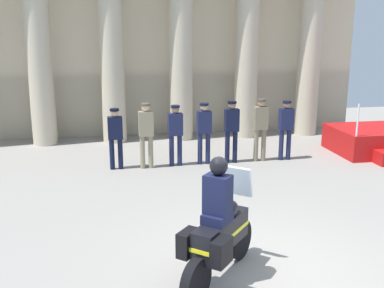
{
  "coord_description": "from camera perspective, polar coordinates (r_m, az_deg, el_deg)",
  "views": [
    {
      "loc": [
        -2.09,
        -5.88,
        3.57
      ],
      "look_at": [
        -0.56,
        2.93,
        1.34
      ],
      "focal_mm": 42.37,
      "sensor_mm": 36.0,
      "label": 1
    }
  ],
  "objects": [
    {
      "name": "colonnade_backdrop",
      "position": [
        15.47,
        -5.89,
        12.58
      ],
      "size": [
        15.19,
        1.62,
        5.95
      ],
      "color": "#B6AB91",
      "rests_on": "ground_plane"
    },
    {
      "name": "officer_in_row_4",
      "position": [
        12.46,
        5.01,
        2.17
      ],
      "size": [
        0.39,
        0.24,
        1.73
      ],
      "rotation": [
        0.0,
        0.0,
        3.18
      ],
      "color": "black",
      "rests_on": "ground_plane"
    },
    {
      "name": "officer_in_row_5",
      "position": [
        12.73,
        8.62,
        2.41
      ],
      "size": [
        0.39,
        0.24,
        1.76
      ],
      "rotation": [
        0.0,
        0.0,
        3.18
      ],
      "color": "#7A7056",
      "rests_on": "ground_plane"
    },
    {
      "name": "motorcycle_with_rider",
      "position": [
        6.61,
        3.38,
        -10.82
      ],
      "size": [
        1.44,
        1.68,
        1.9
      ],
      "rotation": [
        0.0,
        0.0,
        0.87
      ],
      "color": "black",
      "rests_on": "ground_plane"
    },
    {
      "name": "officer_in_row_3",
      "position": [
        12.31,
        1.53,
        1.97
      ],
      "size": [
        0.39,
        0.24,
        1.69
      ],
      "rotation": [
        0.0,
        0.0,
        3.18
      ],
      "color": "#191E42",
      "rests_on": "ground_plane"
    },
    {
      "name": "officer_in_row_0",
      "position": [
        12.01,
        -9.62,
        1.27
      ],
      "size": [
        0.39,
        0.24,
        1.63
      ],
      "rotation": [
        0.0,
        0.0,
        3.18
      ],
      "color": "black",
      "rests_on": "ground_plane"
    },
    {
      "name": "officer_in_row_6",
      "position": [
        12.99,
        11.74,
        2.32
      ],
      "size": [
        0.39,
        0.24,
        1.69
      ],
      "rotation": [
        0.0,
        0.0,
        3.18
      ],
      "color": "#191E42",
      "rests_on": "ground_plane"
    },
    {
      "name": "officer_in_row_2",
      "position": [
        12.15,
        -2.1,
        1.71
      ],
      "size": [
        0.39,
        0.24,
        1.66
      ],
      "rotation": [
        0.0,
        0.0,
        3.18
      ],
      "color": "#191E42",
      "rests_on": "ground_plane"
    },
    {
      "name": "ground_plane",
      "position": [
        7.19,
        8.77,
        -15.91
      ],
      "size": [
        28.0,
        28.0,
        0.0
      ],
      "primitive_type": "plane",
      "color": "gray"
    },
    {
      "name": "reviewing_stand",
      "position": [
        14.69,
        22.32,
        0.35
      ],
      "size": [
        2.55,
        2.5,
        1.65
      ],
      "color": "#B71414",
      "rests_on": "ground_plane"
    },
    {
      "name": "officer_in_row_1",
      "position": [
        11.97,
        -5.8,
        1.73
      ],
      "size": [
        0.39,
        0.24,
        1.75
      ],
      "rotation": [
        0.0,
        0.0,
        3.18
      ],
      "color": "gray",
      "rests_on": "ground_plane"
    }
  ]
}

